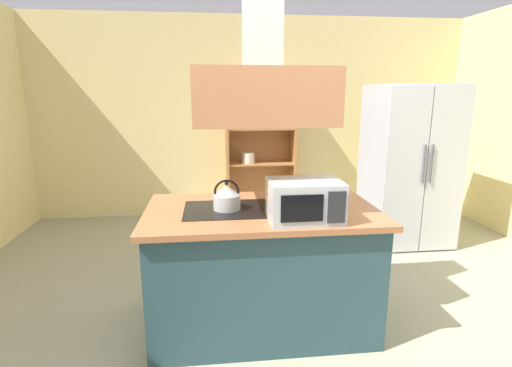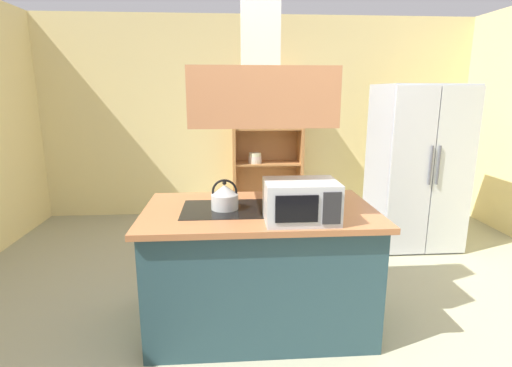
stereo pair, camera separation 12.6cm
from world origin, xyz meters
name	(u,v)px [view 1 (the left image)]	position (x,y,z in m)	size (l,w,h in m)	color
ground_plane	(294,329)	(0.00, 0.00, 0.00)	(7.80, 7.80, 0.00)	#99987D
wall_back	(252,118)	(0.00, 3.00, 1.35)	(6.00, 0.12, 2.70)	beige
kitchen_island	(261,267)	(-0.23, 0.13, 0.45)	(1.63, 0.97, 0.90)	#27444C
range_hood	(262,80)	(-0.23, 0.13, 1.78)	(0.90, 0.70, 1.21)	#BA774C
refrigerator	(409,166)	(1.64, 1.61, 0.89)	(0.90, 0.77, 1.79)	#AEB5C2
dish_cabinet	(260,156)	(0.08, 2.78, 0.84)	(0.95, 0.40, 1.89)	#AC703C
kettle	(227,197)	(-0.47, 0.13, 0.99)	(0.19, 0.19, 0.21)	#B7BABA
cutting_board	(312,201)	(0.17, 0.24, 0.91)	(0.34, 0.24, 0.02)	white
microwave	(305,200)	(0.01, -0.16, 1.03)	(0.46, 0.35, 0.26)	#B7BABF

